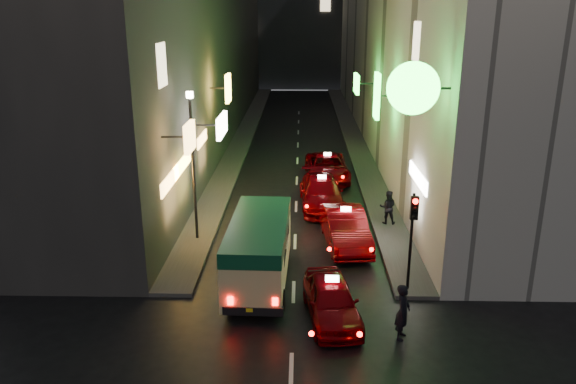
# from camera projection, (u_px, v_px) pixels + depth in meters

# --- Properties ---
(building_left) EXTENTS (7.68, 52.00, 18.00)m
(building_left) POSITION_uv_depth(u_px,v_px,m) (191.00, 16.00, 41.36)
(building_left) COLOR #383533
(building_left) RESTS_ON ground
(building_right) EXTENTS (8.04, 52.00, 18.00)m
(building_right) POSITION_uv_depth(u_px,v_px,m) (408.00, 16.00, 41.00)
(building_right) COLOR #B6B1A7
(building_right) RESTS_ON ground
(sidewalk_left) EXTENTS (1.50, 52.00, 0.15)m
(sidewalk_left) POSITION_uv_depth(u_px,v_px,m) (244.00, 135.00, 44.05)
(sidewalk_left) COLOR #484543
(sidewalk_left) RESTS_ON ground
(sidewalk_right) EXTENTS (1.50, 52.00, 0.15)m
(sidewalk_right) POSITION_uv_depth(u_px,v_px,m) (352.00, 136.00, 43.86)
(sidewalk_right) COLOR #484543
(sidewalk_right) RESTS_ON ground
(minibus) EXTENTS (2.14, 5.68, 2.42)m
(minibus) POSITION_uv_depth(u_px,v_px,m) (259.00, 245.00, 19.84)
(minibus) COLOR beige
(minibus) RESTS_ON ground
(taxi_near) EXTENTS (2.56, 5.02, 1.70)m
(taxi_near) POSITION_uv_depth(u_px,v_px,m) (332.00, 297.00, 17.83)
(taxi_near) COLOR #650004
(taxi_near) RESTS_ON ground
(taxi_second) EXTENTS (2.83, 5.78, 1.95)m
(taxi_second) POSITION_uv_depth(u_px,v_px,m) (345.00, 225.00, 23.41)
(taxi_second) COLOR #650004
(taxi_second) RESTS_ON ground
(taxi_third) EXTENTS (2.50, 5.54, 1.90)m
(taxi_third) POSITION_uv_depth(u_px,v_px,m) (322.00, 190.00, 28.00)
(taxi_third) COLOR #650004
(taxi_third) RESTS_ON ground
(taxi_far) EXTENTS (2.38, 5.35, 1.84)m
(taxi_far) POSITION_uv_depth(u_px,v_px,m) (327.00, 166.00, 32.56)
(taxi_far) COLOR #650004
(taxi_far) RESTS_ON ground
(pedestrian_crossing) EXTENTS (0.64, 0.77, 1.99)m
(pedestrian_crossing) POSITION_uv_depth(u_px,v_px,m) (403.00, 308.00, 16.69)
(pedestrian_crossing) COLOR black
(pedestrian_crossing) RESTS_ON ground
(pedestrian_sidewalk) EXTENTS (0.69, 0.47, 1.76)m
(pedestrian_sidewalk) POSITION_uv_depth(u_px,v_px,m) (388.00, 205.00, 25.41)
(pedestrian_sidewalk) COLOR black
(pedestrian_sidewalk) RESTS_ON sidewalk_right
(traffic_light) EXTENTS (0.26, 0.43, 3.50)m
(traffic_light) POSITION_uv_depth(u_px,v_px,m) (413.00, 222.00, 18.79)
(traffic_light) COLOR black
(traffic_light) RESTS_ON sidewalk_right
(lamp_post) EXTENTS (0.28, 0.28, 6.22)m
(lamp_post) POSITION_uv_depth(u_px,v_px,m) (193.00, 157.00, 22.96)
(lamp_post) COLOR black
(lamp_post) RESTS_ON sidewalk_left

